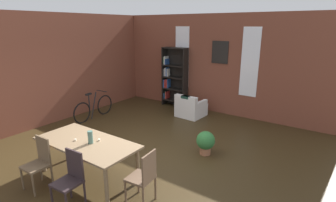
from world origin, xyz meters
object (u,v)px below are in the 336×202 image
at_px(dining_chair_near_left, 39,161).
at_px(bookshelf_tall, 173,77).
at_px(vase_on_table, 90,137).
at_px(potted_plant_by_shelf, 206,142).
at_px(armchair_white, 190,108).
at_px(dining_chair_head_right, 144,176).
at_px(bicycle_second, 94,108).
at_px(dining_table, 87,145).
at_px(dining_chair_near_right, 70,178).

xyz_separation_m(dining_chair_near_left, bookshelf_tall, (-0.85, 5.68, 0.56)).
height_order(vase_on_table, potted_plant_by_shelf, vase_on_table).
bearing_deg(bookshelf_tall, potted_plant_by_shelf, -45.39).
relative_size(dining_chair_near_left, armchair_white, 1.12).
relative_size(vase_on_table, dining_chair_head_right, 0.25).
height_order(vase_on_table, armchair_white, vase_on_table).
distance_m(armchair_white, potted_plant_by_shelf, 2.65).
distance_m(dining_chair_head_right, bicycle_second, 4.68).
bearing_deg(dining_table, armchair_white, 92.34).
bearing_deg(armchair_white, dining_chair_near_right, -82.72).
xyz_separation_m(dining_chair_near_right, potted_plant_by_shelf, (0.98, 2.88, -0.20)).
bearing_deg(dining_chair_near_left, bookshelf_tall, 98.52).
distance_m(dining_table, vase_on_table, 0.24).
height_order(dining_table, bookshelf_tall, bookshelf_tall).
distance_m(dining_chair_near_right, dining_chair_head_right, 1.19).
height_order(dining_chair_near_left, dining_chair_head_right, same).
height_order(dining_chair_near_left, bicycle_second, dining_chair_near_left).
xyz_separation_m(armchair_white, bicycle_second, (-2.47, -1.92, 0.05)).
xyz_separation_m(bookshelf_tall, armchair_white, (1.14, -0.70, -0.79)).
height_order(dining_chair_near_left, dining_chair_near_right, same).
bearing_deg(bookshelf_tall, dining_chair_head_right, -61.21).
xyz_separation_m(vase_on_table, dining_chair_head_right, (1.28, 0.01, -0.37)).
height_order(vase_on_table, dining_chair_near_left, vase_on_table).
bearing_deg(vase_on_table, dining_table, -180.00).
relative_size(bookshelf_tall, armchair_white, 2.52).
relative_size(vase_on_table, dining_chair_near_left, 0.25).
bearing_deg(potted_plant_by_shelf, dining_table, -123.71).
xyz_separation_m(vase_on_table, bicycle_second, (-2.77, 2.35, -0.55)).
bearing_deg(dining_chair_near_left, vase_on_table, 50.11).
bearing_deg(bookshelf_tall, vase_on_table, -73.76).
bearing_deg(armchair_white, bookshelf_tall, 148.53).
height_order(bookshelf_tall, armchair_white, bookshelf_tall).
distance_m(dining_table, potted_plant_by_shelf, 2.63).
height_order(dining_chair_head_right, bicycle_second, dining_chair_head_right).
bearing_deg(vase_on_table, armchair_white, 94.06).
height_order(vase_on_table, dining_chair_near_right, vase_on_table).
relative_size(dining_chair_near_left, bookshelf_tall, 0.44).
height_order(dining_chair_head_right, bookshelf_tall, bookshelf_tall).
relative_size(dining_table, armchair_white, 2.44).
bearing_deg(vase_on_table, bookshelf_tall, 106.24).
bearing_deg(dining_chair_near_left, potted_plant_by_shelf, 56.40).
height_order(dining_table, dining_chair_near_left, dining_chair_near_left).
distance_m(dining_chair_near_right, bicycle_second, 4.37).
relative_size(bookshelf_tall, potted_plant_by_shelf, 3.84).
xyz_separation_m(dining_table, potted_plant_by_shelf, (1.45, 2.17, -0.37)).
bearing_deg(armchair_white, potted_plant_by_shelf, -52.38).
distance_m(dining_table, dining_chair_near_left, 0.87).
relative_size(dining_table, bookshelf_tall, 0.97).
relative_size(vase_on_table, armchair_white, 0.28).
xyz_separation_m(dining_table, dining_chair_head_right, (1.41, 0.01, -0.17)).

